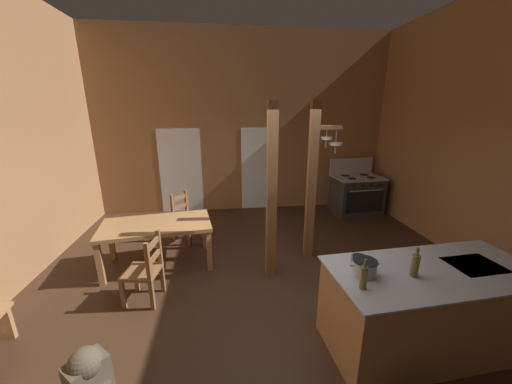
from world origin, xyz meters
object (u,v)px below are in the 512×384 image
ladderback_chair_by_post (146,270)px  mixing_bowl_on_counter (359,259)px  ladderback_chair_near_window (186,217)px  backpack (88,377)px  stockpot_on_counter (364,268)px  dining_table (157,228)px  stove_range (356,194)px  kitchen_island (427,308)px  bottle_short_on_counter (415,265)px  bottle_tall_on_counter (364,277)px

ladderback_chair_by_post → mixing_bowl_on_counter: mixing_bowl_on_counter is taller
ladderback_chair_near_window → backpack: size_ratio=1.59×
stockpot_on_counter → dining_table: bearing=139.6°
backpack → mixing_bowl_on_counter: size_ratio=3.48×
stove_range → dining_table: (-4.33, -1.89, 0.17)m
dining_table → backpack: (-0.11, -2.34, -0.34)m
stove_range → dining_table: 4.73m
ladderback_chair_near_window → stockpot_on_counter: stockpot_on_counter is taller
backpack → mixing_bowl_on_counter: 2.75m
dining_table → ladderback_chair_by_post: 0.94m
stove_range → ladderback_chair_near_window: stove_range is taller
kitchen_island → backpack: size_ratio=3.72×
ladderback_chair_near_window → bottle_short_on_counter: bottle_short_on_counter is taller
backpack → ladderback_chair_by_post: bearing=84.3°
ladderback_chair_by_post → bottle_short_on_counter: (2.88, -1.23, 0.61)m
bottle_tall_on_counter → stove_range: bearing=64.3°
ladderback_chair_near_window → stockpot_on_counter: (2.10, -3.01, 0.57)m
dining_table → ladderback_chair_near_window: 1.02m
dining_table → bottle_short_on_counter: 3.64m
backpack → mixing_bowl_on_counter: bearing=11.1°
dining_table → ladderback_chair_near_window: size_ratio=1.91×
ladderback_chair_by_post → bottle_tall_on_counter: bearing=-30.5°
ladderback_chair_near_window → backpack: (-0.45, -3.28, -0.14)m
stove_range → bottle_short_on_counter: (-1.42, -4.05, 0.58)m
kitchen_island → mixing_bowl_on_counter: mixing_bowl_on_counter is taller
dining_table → bottle_tall_on_counter: bottle_tall_on_counter is taller
stockpot_on_counter → mixing_bowl_on_counter: (0.07, 0.25, -0.05)m
ladderback_chair_near_window → bottle_tall_on_counter: (1.98, -3.22, 0.60)m
stove_range → ladderback_chair_near_window: size_ratio=1.39×
ladderback_chair_by_post → bottle_tall_on_counter: bottle_tall_on_counter is taller
mixing_bowl_on_counter → bottle_short_on_counter: bottle_short_on_counter is taller
stockpot_on_counter → bottle_short_on_counter: bearing=-9.6°
ladderback_chair_near_window → mixing_bowl_on_counter: size_ratio=5.55×
ladderback_chair_by_post → stockpot_on_counter: 2.73m
ladderback_chair_by_post → stockpot_on_counter: stockpot_on_counter is taller
stove_range → stockpot_on_counter: (-1.89, -3.97, 0.54)m
backpack → bottle_tall_on_counter: (2.44, 0.07, 0.74)m
stove_range → bottle_short_on_counter: size_ratio=4.33×
ladderback_chair_near_window → kitchen_island: bearing=-46.3°
stove_range → backpack: stove_range is taller
stove_range → ladderback_chair_by_post: (-4.30, -2.82, -0.03)m
stove_range → bottle_tall_on_counter: stove_range is taller
kitchen_island → mixing_bowl_on_counter: 0.90m
mixing_bowl_on_counter → bottle_short_on_counter: size_ratio=0.56×
dining_table → ladderback_chair_by_post: ladderback_chair_by_post is taller
stove_range → bottle_tall_on_counter: 4.66m
stove_range → backpack: bearing=-136.4°
backpack → dining_table: bearing=87.2°
kitchen_island → dining_table: bearing=147.3°
kitchen_island → dining_table: kitchen_island is taller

